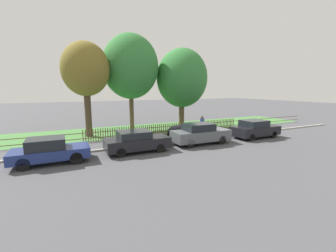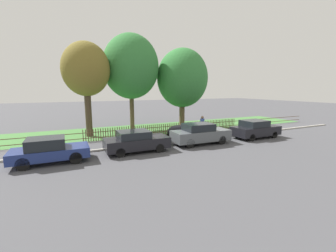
{
  "view_description": "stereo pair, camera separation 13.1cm",
  "coord_description": "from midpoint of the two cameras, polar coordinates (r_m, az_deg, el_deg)",
  "views": [
    {
      "loc": [
        -8.71,
        -14.42,
        3.97
      ],
      "look_at": [
        -1.17,
        1.08,
        1.1
      ],
      "focal_mm": 24.0,
      "sensor_mm": 36.0,
      "label": 1
    },
    {
      "loc": [
        -8.59,
        -14.48,
        3.97
      ],
      "look_at": [
        -1.17,
        1.08,
        1.1
      ],
      "focal_mm": 24.0,
      "sensor_mm": 36.0,
      "label": 2
    }
  ],
  "objects": [
    {
      "name": "parked_car_silver_hatchback",
      "position": [
        13.7,
        -28.1,
        -5.47
      ],
      "size": [
        3.92,
        1.8,
        1.39
      ],
      "rotation": [
        0.0,
        0.0,
        -0.02
      ],
      "color": "navy",
      "rests_on": "ground"
    },
    {
      "name": "tree_behind_motorcycle",
      "position": [
        21.52,
        -9.69,
        14.61
      ],
      "size": [
        5.11,
        5.11,
        8.91
      ],
      "color": "brown",
      "rests_on": "ground"
    },
    {
      "name": "tree_mid_park",
      "position": [
        22.91,
        3.37,
        12.01
      ],
      "size": [
        5.04,
        5.04,
        7.92
      ],
      "color": "brown",
      "rests_on": "ground"
    },
    {
      "name": "kerb_stone",
      "position": [
        17.38,
        4.69,
        -3.59
      ],
      "size": [
        34.97,
        0.2,
        0.12
      ],
      "primitive_type": "cube",
      "color": "#B2ADA3",
      "rests_on": "ground"
    },
    {
      "name": "covered_motorcycle",
      "position": [
        17.58,
        2.27,
        -1.25
      ],
      "size": [
        1.93,
        0.72,
        1.18
      ],
      "rotation": [
        0.0,
        0.0,
        0.02
      ],
      "color": "black",
      "rests_on": "ground"
    },
    {
      "name": "grass_strip",
      "position": [
        22.73,
        -3.13,
        -0.61
      ],
      "size": [
        34.97,
        6.19,
        0.01
      ],
      "primitive_type": "cube",
      "color": "#477F3D",
      "rests_on": "ground"
    },
    {
      "name": "parked_car_black_saloon",
      "position": [
        14.4,
        -8.25,
        -3.82
      ],
      "size": [
        4.04,
        1.81,
        1.36
      ],
      "rotation": [
        0.0,
        0.0,
        -0.01
      ],
      "color": "black",
      "rests_on": "ground"
    },
    {
      "name": "park_fence",
      "position": [
        19.88,
        0.3,
        -0.67
      ],
      "size": [
        34.97,
        0.05,
        0.95
      ],
      "color": "brown",
      "rests_on": "ground"
    },
    {
      "name": "tree_nearest_kerb",
      "position": [
        19.73,
        -20.39,
        13.24
      ],
      "size": [
        3.78,
        3.78,
        7.71
      ],
      "color": "#473828",
      "rests_on": "ground"
    },
    {
      "name": "pedestrian_near_fence",
      "position": [
        18.89,
        8.45,
        0.25
      ],
      "size": [
        0.4,
        0.38,
        1.74
      ],
      "rotation": [
        0.0,
        0.0,
        6.21
      ],
      "color": "#2D3351",
      "rests_on": "ground"
    },
    {
      "name": "parked_car_navy_estate",
      "position": [
        16.43,
        7.99,
        -1.9
      ],
      "size": [
        4.28,
        1.82,
        1.51
      ],
      "rotation": [
        0.0,
        0.0,
        -0.03
      ],
      "color": "#51565B",
      "rests_on": "ground"
    },
    {
      "name": "ground_plane",
      "position": [
        17.31,
        4.86,
        -3.85
      ],
      "size": [
        120.0,
        120.0,
        0.0
      ],
      "primitive_type": "plane",
      "color": "#4C4C51"
    },
    {
      "name": "parked_car_red_compact",
      "position": [
        19.65,
        21.05,
        -0.69
      ],
      "size": [
        4.01,
        1.81,
        1.45
      ],
      "rotation": [
        0.0,
        0.0,
        0.01
      ],
      "color": "black",
      "rests_on": "ground"
    }
  ]
}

